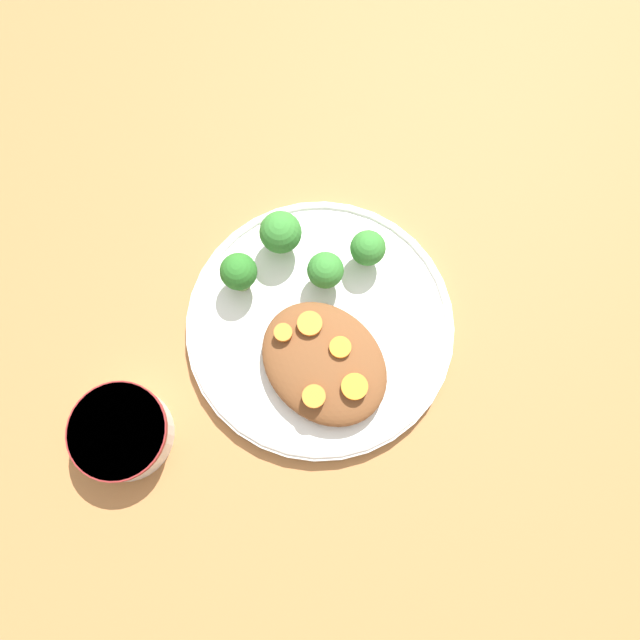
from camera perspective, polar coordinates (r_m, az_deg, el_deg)
ground_plane at (r=0.66m, az=0.00°, el=-0.71°), size 4.00×4.00×0.00m
plate at (r=0.65m, az=0.00°, el=-0.48°), size 0.28×0.28×0.02m
dip_bowl at (r=0.64m, az=-17.69°, el=-9.76°), size 0.10×0.10×0.04m
stew_mound at (r=0.62m, az=0.38°, el=-3.94°), size 0.14×0.11×0.03m
broccoli_floret_0 at (r=0.63m, az=0.50°, el=4.52°), size 0.04×0.04×0.05m
broccoli_floret_1 at (r=0.64m, az=-3.62°, el=7.95°), size 0.04×0.04×0.06m
broccoli_floret_2 at (r=0.63m, az=-7.43°, el=4.32°), size 0.04×0.04×0.05m
broccoli_floret_3 at (r=0.64m, az=4.39°, el=6.54°), size 0.04×0.04×0.05m
carrot_slice_0 at (r=0.59m, az=-0.57°, el=-6.99°), size 0.02×0.02×0.00m
carrot_slice_1 at (r=0.60m, az=1.86°, el=-2.51°), size 0.02×0.02×0.00m
carrot_slice_2 at (r=0.60m, az=3.18°, el=-6.10°), size 0.03×0.03×0.00m
carrot_slice_3 at (r=0.61m, az=-3.39°, el=-1.15°), size 0.02×0.02×0.01m
carrot_slice_4 at (r=0.61m, az=-1.04°, el=-0.23°), size 0.02×0.02×0.01m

